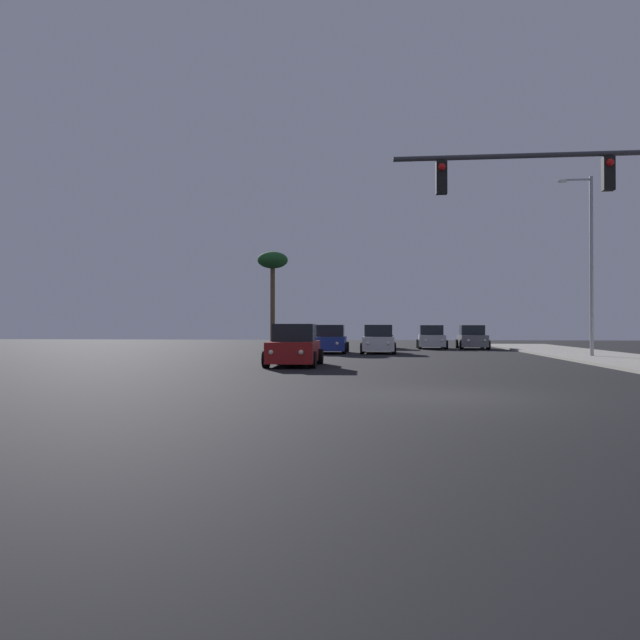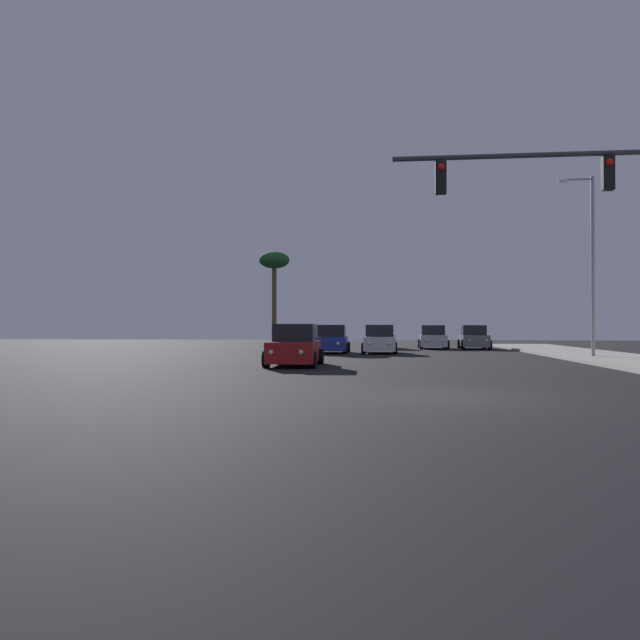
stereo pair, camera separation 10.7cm
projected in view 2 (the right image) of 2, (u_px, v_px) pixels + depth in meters
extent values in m
plane|color=black|center=(444.00, 396.00, 14.10)|extent=(120.00, 120.00, 0.00)
cube|color=silver|center=(380.00, 343.00, 36.84)|extent=(1.83, 4.21, 0.80)
cube|color=black|center=(380.00, 331.00, 37.00)|extent=(1.61, 2.01, 0.70)
cylinder|color=black|center=(363.00, 349.00, 35.64)|extent=(0.24, 0.64, 0.64)
cylinder|color=black|center=(395.00, 349.00, 35.44)|extent=(0.24, 0.64, 0.64)
cylinder|color=black|center=(365.00, 347.00, 38.23)|extent=(0.24, 0.64, 0.64)
cylinder|color=black|center=(395.00, 347.00, 38.03)|extent=(0.24, 0.64, 0.64)
sphere|color=#F2EACC|center=(369.00, 344.00, 34.79)|extent=(0.18, 0.18, 0.18)
sphere|color=#F2EACC|center=(389.00, 344.00, 34.67)|extent=(0.18, 0.18, 0.18)
cube|color=navy|center=(332.00, 343.00, 37.07)|extent=(1.94, 4.26, 0.80)
cube|color=black|center=(332.00, 331.00, 37.22)|extent=(1.67, 2.05, 0.70)
cylinder|color=black|center=(314.00, 348.00, 35.87)|extent=(0.24, 0.64, 0.64)
cylinder|color=black|center=(345.00, 349.00, 35.67)|extent=(0.24, 0.64, 0.64)
cylinder|color=black|center=(319.00, 347.00, 38.46)|extent=(0.24, 0.64, 0.64)
cylinder|color=black|center=(348.00, 347.00, 38.26)|extent=(0.24, 0.64, 0.64)
sphere|color=#F2EACC|center=(318.00, 343.00, 35.02)|extent=(0.18, 0.18, 0.18)
sphere|color=#F2EACC|center=(338.00, 343.00, 34.90)|extent=(0.18, 0.18, 0.18)
cube|color=maroon|center=(295.00, 351.00, 24.94)|extent=(1.96, 4.26, 0.80)
cube|color=black|center=(295.00, 333.00, 25.10)|extent=(1.67, 2.06, 0.70)
cylinder|color=black|center=(266.00, 359.00, 23.74)|extent=(0.24, 0.64, 0.64)
cylinder|color=black|center=(313.00, 360.00, 23.55)|extent=(0.24, 0.64, 0.64)
cylinder|color=black|center=(278.00, 356.00, 26.33)|extent=(0.24, 0.64, 0.64)
cylinder|color=black|center=(320.00, 356.00, 26.14)|extent=(0.24, 0.64, 0.64)
sphere|color=#F2EACC|center=(271.00, 352.00, 22.90)|extent=(0.18, 0.18, 0.18)
sphere|color=#F2EACC|center=(301.00, 352.00, 22.78)|extent=(0.18, 0.18, 0.18)
cube|color=black|center=(381.00, 340.00, 45.08)|extent=(1.85, 4.22, 0.80)
cube|color=black|center=(381.00, 330.00, 45.24)|extent=(1.62, 2.02, 0.70)
cylinder|color=black|center=(368.00, 344.00, 43.88)|extent=(0.24, 0.64, 0.64)
cylinder|color=black|center=(394.00, 345.00, 43.69)|extent=(0.24, 0.64, 0.64)
cylinder|color=black|center=(369.00, 343.00, 46.47)|extent=(0.24, 0.64, 0.64)
cylinder|color=black|center=(394.00, 344.00, 46.27)|extent=(0.24, 0.64, 0.64)
sphere|color=#F2EACC|center=(373.00, 340.00, 43.03)|extent=(0.18, 0.18, 0.18)
sphere|color=#F2EACC|center=(389.00, 340.00, 42.91)|extent=(0.18, 0.18, 0.18)
cube|color=slate|center=(474.00, 341.00, 44.08)|extent=(1.94, 4.26, 0.80)
cube|color=black|center=(474.00, 330.00, 44.24)|extent=(1.67, 2.05, 0.70)
cylinder|color=black|center=(463.00, 345.00, 42.88)|extent=(0.24, 0.64, 0.64)
cylinder|color=black|center=(490.00, 345.00, 42.69)|extent=(0.24, 0.64, 0.64)
cylinder|color=black|center=(459.00, 344.00, 45.47)|extent=(0.24, 0.64, 0.64)
cylinder|color=black|center=(484.00, 344.00, 45.28)|extent=(0.24, 0.64, 0.64)
sphere|color=#F2EACC|center=(470.00, 341.00, 42.04)|extent=(0.18, 0.18, 0.18)
sphere|color=#F2EACC|center=(487.00, 341.00, 41.92)|extent=(0.18, 0.18, 0.18)
cube|color=#B7B7BC|center=(433.00, 341.00, 44.55)|extent=(1.94, 4.26, 0.80)
cube|color=black|center=(433.00, 330.00, 44.70)|extent=(1.67, 2.05, 0.70)
cylinder|color=black|center=(421.00, 345.00, 43.35)|extent=(0.24, 0.64, 0.64)
cylinder|color=black|center=(448.00, 345.00, 43.15)|extent=(0.24, 0.64, 0.64)
cylinder|color=black|center=(419.00, 344.00, 45.94)|extent=(0.24, 0.64, 0.64)
cylinder|color=black|center=(444.00, 344.00, 45.74)|extent=(0.24, 0.64, 0.64)
sphere|color=#F2EACC|center=(427.00, 340.00, 42.50)|extent=(0.18, 0.18, 0.18)
sphere|color=#F2EACC|center=(444.00, 341.00, 42.38)|extent=(0.18, 0.18, 0.18)
cylinder|color=#38383D|center=(557.00, 155.00, 16.82)|extent=(8.83, 0.14, 0.14)
cube|color=black|center=(608.00, 174.00, 16.67)|extent=(0.30, 0.24, 0.90)
sphere|color=red|center=(610.00, 162.00, 16.53)|extent=(0.20, 0.20, 0.20)
cube|color=black|center=(441.00, 178.00, 17.15)|extent=(0.30, 0.24, 0.90)
sphere|color=red|center=(441.00, 167.00, 17.02)|extent=(0.20, 0.20, 0.20)
cylinder|color=#99999E|center=(593.00, 266.00, 31.13)|extent=(0.18, 0.18, 9.00)
cylinder|color=#99999E|center=(578.00, 179.00, 31.26)|extent=(1.40, 0.10, 0.10)
ellipsoid|color=silver|center=(563.00, 181.00, 31.33)|extent=(0.50, 0.24, 0.20)
cylinder|color=brown|center=(274.00, 306.00, 49.04)|extent=(0.36, 0.36, 6.35)
ellipsoid|color=#1E5123|center=(274.00, 260.00, 49.08)|extent=(2.40, 2.40, 1.32)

